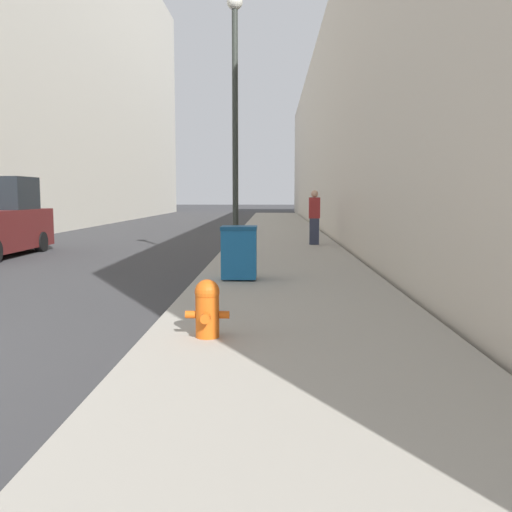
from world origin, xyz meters
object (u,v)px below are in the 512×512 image
Objects in this scene: fire_hydrant at (207,307)px; pedestrian_on_sidewalk at (314,217)px; lamppost at (235,111)px; trash_bin at (239,252)px.

fire_hydrant is 12.85m from pedestrian_on_sidewalk.
fire_hydrant is at bearing -99.75° from pedestrian_on_sidewalk.
lamppost is at bearing -117.65° from pedestrian_on_sidewalk.
lamppost is 3.64× the size of pedestrian_on_sidewalk.
fire_hydrant is at bearing -88.66° from lamppost.
fire_hydrant is at bearing -91.34° from trash_bin.
lamppost is at bearing 94.83° from trash_bin.
fire_hydrant is 0.65× the size of trash_bin.
pedestrian_on_sidewalk is at bearing 75.59° from trash_bin.
lamppost reaches higher than trash_bin.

